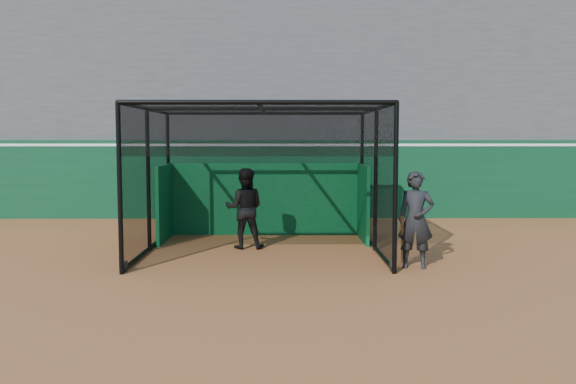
{
  "coord_description": "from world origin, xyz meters",
  "views": [
    {
      "loc": [
        0.39,
        -11.07,
        2.54
      ],
      "look_at": [
        0.5,
        2.0,
        1.4
      ],
      "focal_mm": 38.0,
      "sensor_mm": 36.0,
      "label": 1
    }
  ],
  "objects": [
    {
      "name": "outfield_wall",
      "position": [
        0.0,
        8.5,
        1.29
      ],
      "size": [
        50.0,
        0.5,
        2.5
      ],
      "color": "#0B3D21",
      "rests_on": "ground"
    },
    {
      "name": "batting_cage",
      "position": [
        -0.08,
        2.69,
        1.6
      ],
      "size": [
        5.24,
        4.93,
        3.22
      ],
      "color": "black",
      "rests_on": "ground"
    },
    {
      "name": "grandstand",
      "position": [
        0.0,
        12.27,
        4.48
      ],
      "size": [
        50.0,
        7.85,
        8.95
      ],
      "color": "#4C4C4F",
      "rests_on": "ground"
    },
    {
      "name": "ground",
      "position": [
        0.0,
        0.0,
        0.0
      ],
      "size": [
        120.0,
        120.0,
        0.0
      ],
      "primitive_type": "plane",
      "color": "#96562B",
      "rests_on": "ground"
    },
    {
      "name": "batter",
      "position": [
        -0.5,
        2.98,
        0.93
      ],
      "size": [
        0.92,
        0.72,
        1.87
      ],
      "primitive_type": "imported",
      "rotation": [
        0.0,
        0.0,
        3.12
      ],
      "color": "black",
      "rests_on": "ground"
    },
    {
      "name": "on_deck_player",
      "position": [
        3.01,
        0.78,
        0.95
      ],
      "size": [
        0.77,
        0.57,
        1.91
      ],
      "color": "black",
      "rests_on": "ground"
    }
  ]
}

